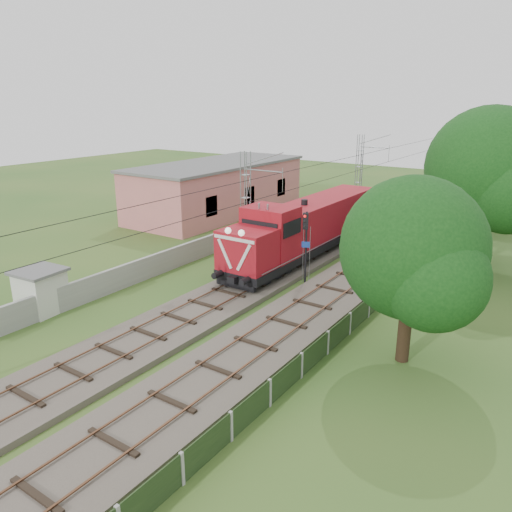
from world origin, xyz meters
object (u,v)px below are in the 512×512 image
Objects in this scene: coach_rake at (500,161)px; signal_post at (306,235)px; locomotive at (307,227)px; relay_hut at (41,291)px.

coach_rake is 55.31m from signal_post.
coach_rake is at bearing 84.31° from locomotive.
signal_post is at bearing 50.37° from relay_hut.
relay_hut is at bearing -100.43° from coach_rake.
signal_post is at bearing -92.48° from coach_rake.
signal_post is (2.61, -5.04, 0.88)m from locomotive.
signal_post is 15.82m from relay_hut.
coach_rake is at bearing 87.52° from signal_post.
relay_hut is (-7.40, -17.12, -1.13)m from locomotive.
coach_rake is 68.49m from relay_hut.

